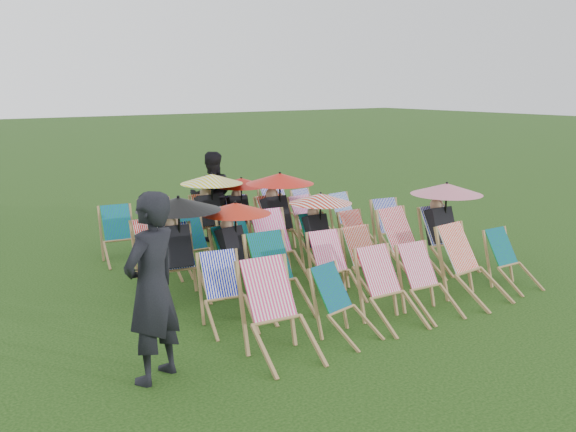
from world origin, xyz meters
TOP-DOWN VIEW (x-y plane):
  - ground at (0.00, 0.00)m, footprint 100.00×100.00m
  - deckchair_0 at (-2.05, -2.30)m, footprint 0.77×1.01m
  - deckchair_1 at (-1.12, -2.30)m, footprint 0.69×0.85m
  - deckchair_2 at (-0.37, -2.28)m, footprint 0.64×0.87m
  - deckchair_3 at (0.29, -2.32)m, footprint 0.63×0.84m
  - deckchair_4 at (1.18, -2.30)m, footprint 0.75×0.98m
  - deckchair_5 at (2.11, -2.27)m, footprint 0.56×0.77m
  - deckchair_6 at (-2.07, -1.19)m, footprint 0.73×0.90m
  - deckchair_7 at (-1.25, -1.13)m, footprint 0.73×0.97m
  - deckchair_8 at (-0.28, -1.11)m, footprint 0.70×0.89m
  - deckchair_9 at (0.39, -1.07)m, footprint 0.61×0.82m
  - deckchair_10 at (1.25, -1.05)m, footprint 0.72×0.98m
  - deckchair_11 at (2.13, -0.99)m, footprint 1.15×1.22m
  - deckchair_12 at (-2.03, 0.19)m, footprint 1.18×1.25m
  - deckchair_13 at (-1.12, 0.12)m, footprint 1.04×1.12m
  - deckchair_14 at (-0.46, 0.00)m, footprint 0.76×1.00m
  - deckchair_15 at (0.48, 0.17)m, footprint 1.02×1.07m
  - deckchair_16 at (1.26, 0.06)m, footprint 0.56×0.77m
  - deckchair_17 at (2.10, 0.12)m, footprint 0.73×0.93m
  - deckchair_18 at (-1.94, 1.18)m, footprint 0.63×0.84m
  - deckchair_19 at (-1.26, 1.15)m, footprint 0.59×0.81m
  - deckchair_20 at (-0.40, 1.20)m, footprint 0.65×0.87m
  - deckchair_21 at (0.45, 1.26)m, footprint 1.19×1.24m
  - deckchair_22 at (1.15, 1.26)m, footprint 0.65×0.88m
  - deckchair_23 at (2.05, 1.23)m, footprint 0.66×0.87m
  - deckchair_24 at (-2.04, 2.39)m, footprint 0.73×0.92m
  - deckchair_25 at (-1.29, 2.31)m, footprint 0.68×0.92m
  - deckchair_26 at (-0.32, 2.34)m, footprint 1.13×1.19m
  - deckchair_27 at (0.36, 2.43)m, footprint 1.01×1.07m
  - deckchair_28 at (1.29, 2.40)m, footprint 0.69×0.96m
  - deckchair_29 at (1.96, 2.35)m, footprint 0.62×0.80m
  - person_left at (-3.38, -1.99)m, footprint 0.84×0.73m
  - person_rear at (-0.03, 2.88)m, footprint 1.02×0.93m

SIDE VIEW (x-z plane):
  - ground at x=0.00m, z-range 0.00..0.00m
  - deckchair_29 at x=1.96m, z-range 0.00..0.82m
  - deckchair_16 at x=1.26m, z-range 0.00..0.82m
  - deckchair_1 at x=-1.12m, z-range 0.00..0.83m
  - deckchair_5 at x=2.11m, z-range 0.00..0.83m
  - deckchair_19 at x=-1.26m, z-range 0.00..0.85m
  - deckchair_9 at x=0.39m, z-range 0.00..0.86m
  - deckchair_18 at x=-1.94m, z-range 0.00..0.87m
  - deckchair_3 at x=0.29m, z-range 0.00..0.87m
  - deckchair_6 at x=-2.07m, z-range 0.00..0.88m
  - deckchair_8 at x=-0.28m, z-range 0.00..0.88m
  - deckchair_23 at x=2.05m, z-range 0.00..0.88m
  - deckchair_20 at x=-0.40m, z-range 0.00..0.91m
  - deckchair_24 at x=-2.04m, z-range 0.00..0.91m
  - deckchair_22 at x=1.15m, z-range 0.00..0.91m
  - deckchair_2 at x=-0.37m, z-range 0.00..0.92m
  - deckchair_17 at x=2.10m, z-range 0.00..0.92m
  - deckchair_25 at x=-1.29m, z-range 0.00..0.97m
  - deckchair_7 at x=-1.25m, z-range 0.00..0.99m
  - deckchair_4 at x=1.18m, z-range 0.00..1.01m
  - deckchair_0 at x=-2.05m, z-range 0.00..1.02m
  - deckchair_28 at x=1.29m, z-range 0.00..1.02m
  - deckchair_14 at x=-0.46m, z-range 0.00..1.03m
  - deckchair_10 at x=1.25m, z-range 0.00..1.03m
  - deckchair_27 at x=0.36m, z-range 0.03..1.23m
  - deckchair_15 at x=0.48m, z-range 0.03..1.24m
  - deckchair_13 at x=-1.12m, z-range 0.03..1.27m
  - deckchair_26 at x=-0.32m, z-range 0.04..1.37m
  - deckchair_11 at x=2.13m, z-range 0.04..1.40m
  - deckchair_12 at x=-2.03m, z-range 0.04..1.44m
  - deckchair_21 at x=0.45m, z-range 0.04..1.45m
  - person_rear at x=-0.03m, z-range 0.00..1.69m
  - person_left at x=-3.38m, z-range 0.00..1.93m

